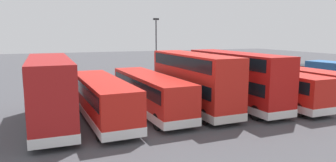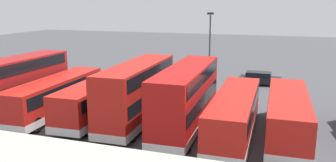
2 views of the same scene
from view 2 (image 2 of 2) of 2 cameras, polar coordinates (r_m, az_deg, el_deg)
ground_plane at (r=37.66m, az=2.39°, el=-1.18°), size 140.00×140.00×0.00m
bus_single_deck_near_end at (r=24.96m, az=19.05°, el=-5.16°), size 2.79×11.01×2.95m
bus_single_deck_second at (r=24.32m, az=10.89°, el=-5.14°), size 2.74×11.55×2.95m
bus_double_decker_third at (r=25.10m, az=3.07°, el=-2.41°), size 2.88×11.39×4.55m
bus_double_decker_fourth at (r=26.42m, az=-5.02°, el=-1.68°), size 2.90×10.72×4.55m
bus_single_deck_fifth at (r=28.66m, az=-10.78°, el=-2.43°), size 3.00×11.76×2.95m
bus_single_deck_sixth at (r=30.03m, az=-17.93°, el=-2.14°), size 3.07×11.40×2.95m
bus_double_decker_seventh at (r=31.78m, az=-23.23°, el=-0.24°), size 2.66×10.49×4.55m
car_hatchback_silver at (r=40.58m, az=14.83°, el=0.43°), size 4.56×1.91×1.43m
lamp_post_tall at (r=39.82m, az=6.88°, el=6.34°), size 0.70×0.30×8.01m
waste_bin_yellow at (r=40.11m, az=4.46°, el=0.34°), size 0.60×0.60×0.95m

